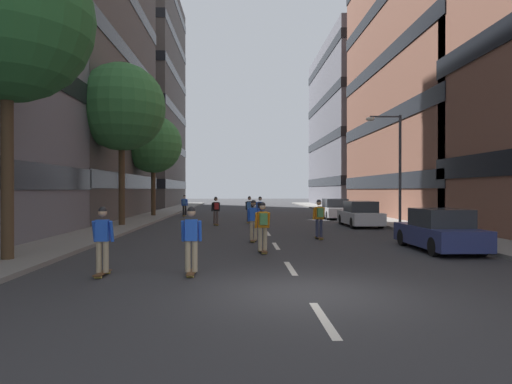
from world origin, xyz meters
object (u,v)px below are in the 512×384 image
Objects in this scene: parked_car_near at (360,215)px; street_tree_near at (122,107)px; skater_8 at (191,237)px; skater_0 at (319,216)px; skater_2 at (263,224)px; skater_1 at (184,204)px; street_tree_far at (7,17)px; parked_car_mid at (335,209)px; skater_6 at (254,219)px; skater_4 at (249,208)px; skater_3 at (260,208)px; skater_5 at (102,238)px; skater_7 at (216,209)px; streetlamp_right at (394,157)px; parked_car_far at (439,231)px; street_tree_mid at (153,145)px.

parked_car_near is 0.46× the size of street_tree_near.
street_tree_near is 5.36× the size of skater_8.
skater_0 and skater_2 have the same top height.
street_tree_near is 5.36× the size of skater_1.
parked_car_mid is at bearing 55.04° from street_tree_far.
parked_car_mid is 16.37m from skater_6.
parked_car_near is 0.45× the size of street_tree_far.
skater_6 is at bearing -90.35° from skater_4.
skater_3 is at bearing 60.88° from street_tree_far.
street_tree_near is 16.75m from skater_5.
skater_0 is at bearing -75.36° from skater_3.
skater_1 is at bearing 103.77° from skater_2.
skater_7 is at bearing 68.88° from street_tree_far.
skater_6 is at bearing 93.61° from skater_2.
skater_4 is at bearing 158.12° from streetlamp_right.
street_tree_near is 5.36× the size of skater_4.
parked_car_near is 20.42m from street_tree_far.
skater_8 is at bearing -98.65° from skater_3.
street_tree_far is at bearing -90.00° from street_tree_near.
parked_car_far is 14.71m from skater_7.
skater_7 is at bearing 82.78° from skater_5.
skater_5 is (3.43, -2.07, -6.38)m from street_tree_far.
skater_3 is 17.57m from skater_5.
street_tree_near is at bearing -102.71° from skater_1.
skater_6 is (-0.07, -10.75, -0.03)m from skater_4.
skater_3 is (-7.85, 2.14, -3.12)m from streetlamp_right.
skater_0 is 9.41m from skater_7.
skater_7 is (5.49, -8.74, -4.84)m from street_tree_mid.
skater_6 is (-6.66, 2.98, 0.29)m from parked_car_far.
parked_car_far is 2.47× the size of skater_8.
parked_car_mid is 2.47× the size of skater_6.
street_tree_far is (-0.00, -22.96, 1.52)m from street_tree_mid.
skater_3 is at bearing 163.63° from parked_car_near.
parked_car_near is 1.00× the size of parked_car_far.
skater_5 is 2.26m from skater_8.
parked_car_mid is 24.83m from skater_5.
street_tree_far is at bearing -144.64° from skater_6.
parked_car_mid is 15.33m from street_tree_mid.
street_tree_mid is 4.52× the size of skater_7.
parked_car_far is at bearing -90.00° from parked_car_mid.
skater_5 and skater_8 have the same top height.
skater_0 is 10.26m from skater_4.
parked_car_mid is 2.47× the size of skater_8.
street_tree_far reaches higher than skater_8.
parked_car_near is at bearing 42.67° from street_tree_far.
street_tree_near reaches higher than skater_6.
street_tree_near is at bearing -158.87° from skater_4.
street_tree_far is at bearing -115.28° from skater_4.
street_tree_near reaches higher than parked_car_far.
streetlamp_right is (16.11, -10.28, -1.72)m from street_tree_mid.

